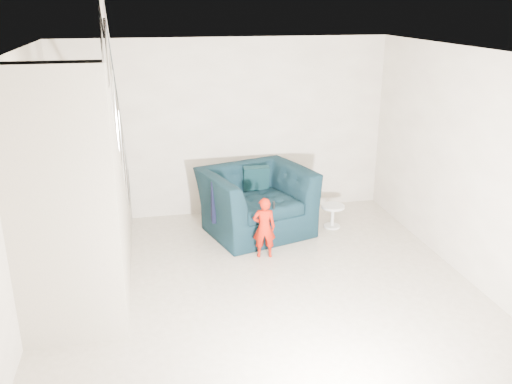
# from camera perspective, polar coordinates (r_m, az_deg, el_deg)

# --- Properties ---
(floor) EXTENTS (5.50, 5.50, 0.00)m
(floor) POSITION_cam_1_polar(r_m,az_deg,el_deg) (6.28, 0.90, -11.05)
(floor) COLOR gray
(floor) RESTS_ON ground
(ceiling) EXTENTS (5.50, 5.50, 0.00)m
(ceiling) POSITION_cam_1_polar(r_m,az_deg,el_deg) (5.43, 1.06, 14.32)
(ceiling) COLOR silver
(ceiling) RESTS_ON back_wall
(back_wall) EXTENTS (5.00, 0.00, 5.00)m
(back_wall) POSITION_cam_1_polar(r_m,az_deg,el_deg) (8.32, -3.21, 6.68)
(back_wall) COLOR #A79888
(back_wall) RESTS_ON floor
(front_wall) EXTENTS (5.00, 0.00, 5.00)m
(front_wall) POSITION_cam_1_polar(r_m,az_deg,el_deg) (3.34, 11.69, -14.35)
(front_wall) COLOR #A79888
(front_wall) RESTS_ON floor
(left_wall) EXTENTS (0.00, 5.50, 5.50)m
(left_wall) POSITION_cam_1_polar(r_m,az_deg,el_deg) (5.73, -24.21, -1.00)
(left_wall) COLOR #A79888
(left_wall) RESTS_ON floor
(right_wall) EXTENTS (0.00, 5.50, 5.50)m
(right_wall) POSITION_cam_1_polar(r_m,az_deg,el_deg) (6.69, 22.36, 2.05)
(right_wall) COLOR #A79888
(right_wall) RESTS_ON floor
(armchair) EXTENTS (1.73, 1.61, 0.93)m
(armchair) POSITION_cam_1_polar(r_m,az_deg,el_deg) (7.79, 0.04, -0.98)
(armchair) COLOR black
(armchair) RESTS_ON floor
(toddler) EXTENTS (0.32, 0.23, 0.82)m
(toddler) POSITION_cam_1_polar(r_m,az_deg,el_deg) (7.04, 0.86, -3.77)
(toddler) COLOR #8F0704
(toddler) RESTS_ON floor
(side_table) EXTENTS (0.35, 0.35, 0.35)m
(side_table) POSITION_cam_1_polar(r_m,az_deg,el_deg) (8.09, 8.06, -2.15)
(side_table) COLOR silver
(side_table) RESTS_ON floor
(staircase) EXTENTS (1.02, 3.03, 3.62)m
(staircase) POSITION_cam_1_polar(r_m,az_deg,el_deg) (6.29, -18.29, -2.42)
(staircase) COLOR #ADA089
(staircase) RESTS_ON floor
(cushion) EXTENTS (0.38, 0.18, 0.38)m
(cushion) POSITION_cam_1_polar(r_m,az_deg,el_deg) (8.02, 0.00, 1.48)
(cushion) COLOR black
(cushion) RESTS_ON armchair
(throw) EXTENTS (0.05, 0.54, 0.60)m
(throw) POSITION_cam_1_polar(r_m,az_deg,el_deg) (7.65, -4.74, -0.49)
(throw) COLOR black
(throw) RESTS_ON armchair
(phone) EXTENTS (0.02, 0.05, 0.10)m
(phone) POSITION_cam_1_polar(r_m,az_deg,el_deg) (6.94, 1.88, -1.41)
(phone) COLOR black
(phone) RESTS_ON toddler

